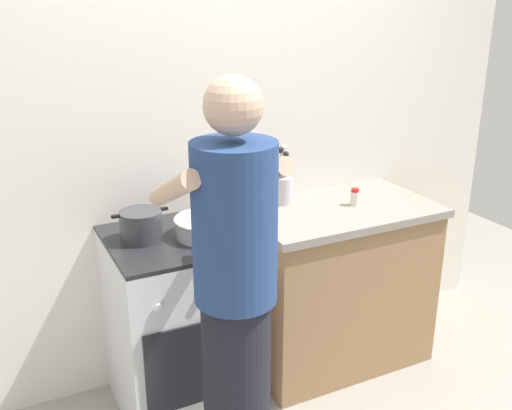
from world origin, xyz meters
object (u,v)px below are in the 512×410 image
object	(u,v)px
spice_bottle	(355,197)
mixing_bowl	(207,226)
pot	(141,226)
stove_range	(179,324)
utensil_crock	(283,187)
person	(235,307)

from	to	relation	value
spice_bottle	mixing_bowl	bearing A→B (deg)	-177.18
pot	spice_bottle	xyz separation A→B (m)	(1.12, -0.04, -0.03)
spice_bottle	stove_range	bearing A→B (deg)	179.67
mixing_bowl	utensil_crock	bearing A→B (deg)	24.29
stove_range	person	bearing A→B (deg)	-88.62
mixing_bowl	utensil_crock	distance (m)	0.58
mixing_bowl	person	xyz separation A→B (m)	(-0.12, -0.59, -0.09)
pot	mixing_bowl	world-z (taller)	pot
stove_range	person	distance (m)	0.76
pot	utensil_crock	distance (m)	0.82
stove_range	utensil_crock	xyz separation A→B (m)	(0.66, 0.19, 0.54)
utensil_crock	spice_bottle	xyz separation A→B (m)	(0.32, -0.19, -0.04)
stove_range	utensil_crock	size ratio (longest dim) A/B	2.82
mixing_bowl	spice_bottle	size ratio (longest dim) A/B	3.32
utensil_crock	person	bearing A→B (deg)	-128.19
stove_range	spice_bottle	world-z (taller)	spice_bottle
stove_range	utensil_crock	bearing A→B (deg)	15.90
pot	spice_bottle	distance (m)	1.13
pot	mixing_bowl	size ratio (longest dim) A/B	0.85
spice_bottle	person	size ratio (longest dim) A/B	0.05
pot	mixing_bowl	distance (m)	0.29
stove_range	spice_bottle	distance (m)	1.10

